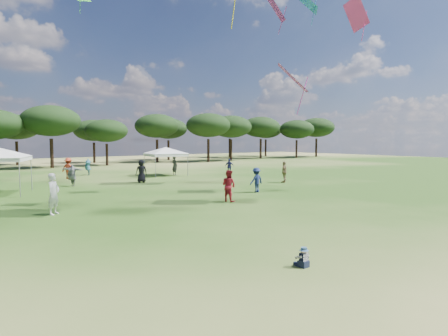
{
  "coord_description": "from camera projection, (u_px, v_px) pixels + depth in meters",
  "views": [
    {
      "loc": [
        -8.08,
        -4.4,
        3.43
      ],
      "look_at": [
        0.01,
        6.0,
        2.43
      ],
      "focal_mm": 30.0,
      "sensor_mm": 36.0,
      "label": 1
    }
  ],
  "objects": [
    {
      "name": "ground",
      "position": [
        382.0,
        288.0,
        8.67
      ],
      "size": [
        140.0,
        140.0,
        0.0
      ],
      "primitive_type": "plane",
      "color": "#2E5118",
      "rests_on": "ground"
    },
    {
      "name": "tree_line",
      "position": [
        37.0,
        124.0,
        47.03
      ],
      "size": [
        108.78,
        17.63,
        7.77
      ],
      "color": "black",
      "rests_on": "ground"
    },
    {
      "name": "tent_right",
      "position": [
        166.0,
        148.0,
        35.7
      ],
      "size": [
        6.71,
        6.71,
        3.02
      ],
      "rotation": [
        0.0,
        0.0,
        -0.15
      ],
      "color": "gray",
      "rests_on": "ground"
    },
    {
      "name": "toddler",
      "position": [
        303.0,
        258.0,
        10.09
      ],
      "size": [
        0.35,
        0.4,
        0.54
      ],
      "rotation": [
        0.0,
        0.0,
        -0.01
      ],
      "color": "black",
      "rests_on": "ground"
    },
    {
      "name": "festival_crowd",
      "position": [
        84.0,
        176.0,
        26.61
      ],
      "size": [
        29.14,
        21.95,
        1.91
      ],
      "color": "white",
      "rests_on": "ground"
    }
  ]
}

